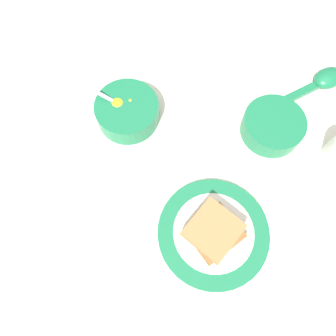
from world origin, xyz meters
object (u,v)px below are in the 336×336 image
Objects in this scene: toast_sandwich at (214,232)px; congee_bowl at (273,126)px; egg_bowl at (127,111)px; soup_spoon at (323,81)px; toast_plate at (213,233)px.

toast_sandwich reaches higher than congee_bowl.
egg_bowl is 0.83× the size of soup_spoon.
egg_bowl is 0.30m from toast_plate.
soup_spoon is at bearing -38.66° from egg_bowl.
congee_bowl is at bearing 8.83° from toast_sandwich.
toast_plate is 0.03m from toast_sandwich.
toast_sandwich is at bearing -171.17° from congee_bowl.
congee_bowl is (0.25, 0.04, 0.02)m from toast_plate.
soup_spoon is at bearing -7.18° from congee_bowl.
soup_spoon is 0.17m from congee_bowl.
egg_bowl reaches higher than soup_spoon.
egg_bowl is at bearing 141.34° from soup_spoon.
soup_spoon is 1.35× the size of congee_bowl.
toast_sandwich is 0.42m from soup_spoon.
toast_sandwich is (-0.00, 0.00, 0.03)m from toast_plate.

